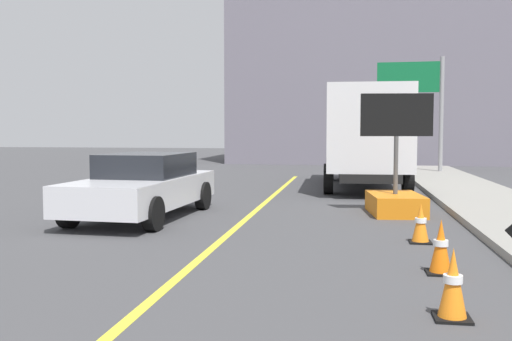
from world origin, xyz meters
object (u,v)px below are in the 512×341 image
object	(u,v)px
box_truck	(365,134)
pickup_car	(144,185)
traffic_cone_curbside	(421,223)
highway_guide_sign	(423,94)
traffic_cone_mid_lane	(453,284)
traffic_cone_far_lane	(441,247)
arrow_board_trailer	(395,193)

from	to	relation	value
box_truck	pickup_car	distance (m)	8.85
traffic_cone_curbside	pickup_car	bearing A→B (deg)	160.62
pickup_car	highway_guide_sign	xyz separation A→B (m)	(7.44, 13.67, 2.73)
traffic_cone_mid_lane	traffic_cone_far_lane	xyz separation A→B (m)	(0.17, 1.86, 0.00)
arrow_board_trailer	box_truck	distance (m)	6.06
traffic_cone_mid_lane	highway_guide_sign	bearing A→B (deg)	84.05
highway_guide_sign	traffic_cone_curbside	bearing A→B (deg)	-96.86
traffic_cone_curbside	highway_guide_sign	bearing A→B (deg)	83.14
box_truck	traffic_cone_curbside	xyz separation A→B (m)	(0.69, -9.27, -1.42)
box_truck	highway_guide_sign	bearing A→B (deg)	67.96
box_truck	traffic_cone_mid_lane	world-z (taller)	box_truck
traffic_cone_curbside	traffic_cone_far_lane	bearing A→B (deg)	-89.83
traffic_cone_far_lane	traffic_cone_curbside	xyz separation A→B (m)	(-0.01, 2.10, -0.03)
highway_guide_sign	traffic_cone_mid_lane	distance (m)	19.93
highway_guide_sign	traffic_cone_far_lane	xyz separation A→B (m)	(-1.87, -17.72, -3.07)
arrow_board_trailer	highway_guide_sign	distance (m)	12.77
traffic_cone_mid_lane	traffic_cone_far_lane	distance (m)	1.87
arrow_board_trailer	pickup_car	xyz separation A→B (m)	(-5.41, -1.41, 0.21)
traffic_cone_mid_lane	traffic_cone_curbside	bearing A→B (deg)	87.68
traffic_cone_far_lane	traffic_cone_curbside	distance (m)	2.10
box_truck	traffic_cone_far_lane	xyz separation A→B (m)	(0.70, -11.37, -1.39)
box_truck	pickup_car	bearing A→B (deg)	-123.65
arrow_board_trailer	traffic_cone_curbside	size ratio (longest dim) A/B	4.04
arrow_board_trailer	traffic_cone_curbside	xyz separation A→B (m)	(0.15, -3.37, -0.15)
arrow_board_trailer	traffic_cone_curbside	distance (m)	3.38
pickup_car	highway_guide_sign	distance (m)	15.80
pickup_car	highway_guide_sign	size ratio (longest dim) A/B	0.94
pickup_car	traffic_cone_curbside	xyz separation A→B (m)	(5.56, -1.96, -0.37)
box_truck	highway_guide_sign	distance (m)	7.06
arrow_board_trailer	box_truck	world-z (taller)	box_truck
highway_guide_sign	arrow_board_trailer	bearing A→B (deg)	-99.42
highway_guide_sign	traffic_cone_far_lane	size ratio (longest dim) A/B	6.91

